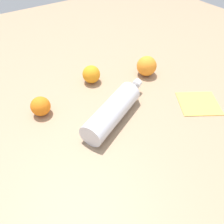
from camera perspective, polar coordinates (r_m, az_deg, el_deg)
The scene contains 6 objects.
ground_plane at distance 0.81m, azimuth 1.79°, elevation 0.46°, with size 2.40×2.40×0.00m, color #9E7F60.
water_bottle at distance 0.76m, azimuth 0.93°, elevation 1.06°, with size 0.20×0.32×0.08m.
orange_0 at distance 0.93m, azimuth -5.29°, elevation 9.54°, with size 0.07×0.07×0.07m, color orange.
orange_1 at distance 0.98m, azimuth 8.81°, elevation 11.51°, with size 0.08×0.08×0.08m, color orange.
orange_2 at distance 0.81m, azimuth -17.73°, elevation 1.41°, with size 0.07×0.07×0.07m, color orange.
folded_napkin at distance 0.90m, azimuth 21.21°, elevation 2.14°, with size 0.13×0.14×0.01m, color #E5B24C.
Camera 1 is at (-0.47, 0.35, 0.56)m, focal length 35.90 mm.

